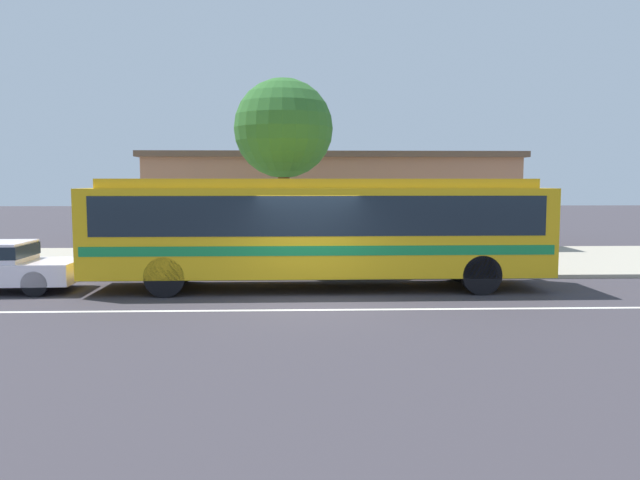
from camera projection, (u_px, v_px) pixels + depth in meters
The scene contains 9 objects.
ground_plane at pixel (309, 303), 14.45m from camera, with size 120.00×120.00×0.00m, color #38343A.
sidewalk_slab at pixel (305, 261), 21.79m from camera, with size 60.00×8.00×0.12m, color #A19A87.
lane_stripe_center at pixel (309, 310), 13.65m from camera, with size 56.00×0.16×0.01m, color silver.
transit_bus at pixel (319, 225), 16.33m from camera, with size 11.94×2.62×2.90m.
pedestrian_waiting_near_sign at pixel (489, 237), 19.66m from camera, with size 0.48×0.48×1.64m.
pedestrian_walking_along_curb at pixel (362, 242), 18.23m from camera, with size 0.41×0.41×1.60m.
bus_stop_sign at pixel (493, 219), 18.32m from camera, with size 0.14×0.44×2.53m.
street_tree_near_stop at pixel (283, 130), 19.44m from camera, with size 3.12×3.12×5.94m.
station_building at pixel (329, 199), 28.82m from camera, with size 15.66×8.80×4.06m.
Camera 1 is at (-0.23, -14.25, 2.81)m, focal length 34.73 mm.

